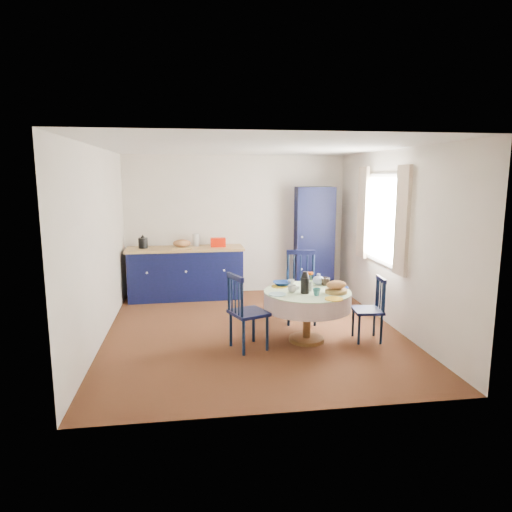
{
  "coord_description": "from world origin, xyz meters",
  "views": [
    {
      "loc": [
        -0.83,
        -6.02,
        2.13
      ],
      "look_at": [
        0.07,
        0.2,
        1.02
      ],
      "focal_mm": 32.0,
      "sensor_mm": 36.0,
      "label": 1
    }
  ],
  "objects_px": {
    "mug_a": "(292,289)",
    "mug_c": "(325,281)",
    "mug_b": "(317,292)",
    "mug_d": "(291,283)",
    "kitchen_counter": "(186,272)",
    "dining_table": "(308,300)",
    "chair_left": "(246,311)",
    "cobalt_bowl": "(282,284)",
    "pantry_cabinet": "(314,240)",
    "chair_right": "(370,309)",
    "chair_far": "(301,286)"
  },
  "relations": [
    {
      "from": "mug_a",
      "to": "mug_c",
      "type": "height_order",
      "value": "mug_c"
    },
    {
      "from": "mug_b",
      "to": "mug_a",
      "type": "bearing_deg",
      "value": 141.36
    },
    {
      "from": "mug_a",
      "to": "mug_c",
      "type": "bearing_deg",
      "value": 29.79
    },
    {
      "from": "mug_d",
      "to": "kitchen_counter",
      "type": "bearing_deg",
      "value": 124.45
    },
    {
      "from": "dining_table",
      "to": "mug_b",
      "type": "relative_size",
      "value": 11.59
    },
    {
      "from": "chair_left",
      "to": "cobalt_bowl",
      "type": "distance_m",
      "value": 0.76
    },
    {
      "from": "mug_c",
      "to": "mug_d",
      "type": "height_order",
      "value": "mug_c"
    },
    {
      "from": "chair_left",
      "to": "mug_a",
      "type": "height_order",
      "value": "chair_left"
    },
    {
      "from": "dining_table",
      "to": "chair_left",
      "type": "height_order",
      "value": "chair_left"
    },
    {
      "from": "pantry_cabinet",
      "to": "cobalt_bowl",
      "type": "xyz_separation_m",
      "value": [
        -1.03,
        -2.17,
        -0.27
      ]
    },
    {
      "from": "chair_right",
      "to": "mug_b",
      "type": "distance_m",
      "value": 0.84
    },
    {
      "from": "mug_b",
      "to": "mug_c",
      "type": "distance_m",
      "value": 0.56
    },
    {
      "from": "mug_d",
      "to": "pantry_cabinet",
      "type": "bearing_deg",
      "value": 67.4
    },
    {
      "from": "mug_d",
      "to": "chair_right",
      "type": "bearing_deg",
      "value": -22.16
    },
    {
      "from": "mug_d",
      "to": "mug_c",
      "type": "bearing_deg",
      "value": -6.4
    },
    {
      "from": "mug_a",
      "to": "mug_c",
      "type": "distance_m",
      "value": 0.59
    },
    {
      "from": "pantry_cabinet",
      "to": "mug_a",
      "type": "distance_m",
      "value": 2.71
    },
    {
      "from": "chair_far",
      "to": "mug_c",
      "type": "xyz_separation_m",
      "value": [
        0.19,
        -0.57,
        0.2
      ]
    },
    {
      "from": "pantry_cabinet",
      "to": "dining_table",
      "type": "bearing_deg",
      "value": -102.2
    },
    {
      "from": "kitchen_counter",
      "to": "pantry_cabinet",
      "type": "height_order",
      "value": "pantry_cabinet"
    },
    {
      "from": "chair_left",
      "to": "mug_d",
      "type": "xyz_separation_m",
      "value": [
        0.68,
        0.47,
        0.23
      ]
    },
    {
      "from": "dining_table",
      "to": "mug_b",
      "type": "distance_m",
      "value": 0.29
    },
    {
      "from": "mug_a",
      "to": "kitchen_counter",
      "type": "bearing_deg",
      "value": 119.35
    },
    {
      "from": "pantry_cabinet",
      "to": "chair_right",
      "type": "height_order",
      "value": "pantry_cabinet"
    },
    {
      "from": "chair_left",
      "to": "mug_a",
      "type": "distance_m",
      "value": 0.67
    },
    {
      "from": "mug_a",
      "to": "mug_b",
      "type": "height_order",
      "value": "same"
    },
    {
      "from": "mug_b",
      "to": "pantry_cabinet",
      "type": "bearing_deg",
      "value": 75.44
    },
    {
      "from": "kitchen_counter",
      "to": "cobalt_bowl",
      "type": "height_order",
      "value": "kitchen_counter"
    },
    {
      "from": "pantry_cabinet",
      "to": "chair_right",
      "type": "relative_size",
      "value": 2.3
    },
    {
      "from": "chair_right",
      "to": "mug_a",
      "type": "bearing_deg",
      "value": -86.98
    },
    {
      "from": "dining_table",
      "to": "mug_c",
      "type": "bearing_deg",
      "value": 41.06
    },
    {
      "from": "pantry_cabinet",
      "to": "chair_right",
      "type": "distance_m",
      "value": 2.63
    },
    {
      "from": "dining_table",
      "to": "cobalt_bowl",
      "type": "height_order",
      "value": "dining_table"
    },
    {
      "from": "chair_far",
      "to": "kitchen_counter",
      "type": "bearing_deg",
      "value": 146.94
    },
    {
      "from": "chair_far",
      "to": "chair_left",
      "type": "bearing_deg",
      "value": -123.95
    },
    {
      "from": "kitchen_counter",
      "to": "mug_d",
      "type": "xyz_separation_m",
      "value": [
        1.42,
        -2.08,
        0.25
      ]
    },
    {
      "from": "chair_far",
      "to": "chair_right",
      "type": "relative_size",
      "value": 1.24
    },
    {
      "from": "mug_d",
      "to": "cobalt_bowl",
      "type": "distance_m",
      "value": 0.13
    },
    {
      "from": "dining_table",
      "to": "chair_right",
      "type": "relative_size",
      "value": 1.36
    },
    {
      "from": "pantry_cabinet",
      "to": "dining_table",
      "type": "relative_size",
      "value": 1.69
    },
    {
      "from": "kitchen_counter",
      "to": "mug_d",
      "type": "distance_m",
      "value": 2.53
    },
    {
      "from": "mug_c",
      "to": "cobalt_bowl",
      "type": "distance_m",
      "value": 0.59
    },
    {
      "from": "mug_b",
      "to": "mug_d",
      "type": "relative_size",
      "value": 1.11
    },
    {
      "from": "dining_table",
      "to": "pantry_cabinet",
      "type": "bearing_deg",
      "value": 73.2
    },
    {
      "from": "mug_a",
      "to": "mug_b",
      "type": "bearing_deg",
      "value": -38.64
    },
    {
      "from": "cobalt_bowl",
      "to": "mug_b",
      "type": "bearing_deg",
      "value": -60.02
    },
    {
      "from": "kitchen_counter",
      "to": "chair_right",
      "type": "distance_m",
      "value": 3.44
    },
    {
      "from": "chair_left",
      "to": "mug_a",
      "type": "relative_size",
      "value": 8.3
    },
    {
      "from": "kitchen_counter",
      "to": "mug_c",
      "type": "distance_m",
      "value": 2.85
    },
    {
      "from": "mug_a",
      "to": "pantry_cabinet",
      "type": "bearing_deg",
      "value": 69.0
    }
  ]
}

